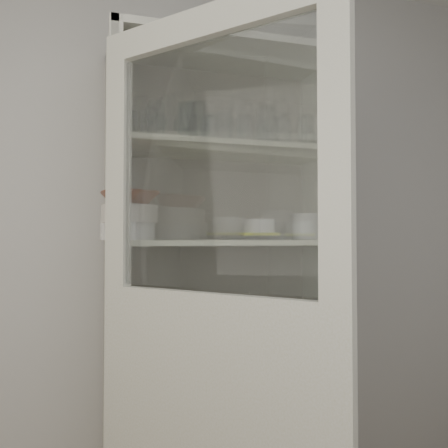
{
  "coord_description": "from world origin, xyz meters",
  "views": [
    {
      "loc": [
        -0.39,
        -0.71,
        1.27
      ],
      "look_at": [
        0.2,
        1.27,
        1.33
      ],
      "focal_mm": 38.0,
      "sensor_mm": 36.0,
      "label": 1
    }
  ],
  "objects": [
    {
      "name": "tumbler_8",
      "position": [
        -0.13,
        1.26,
        1.73
      ],
      "size": [
        0.08,
        0.08,
        0.14
      ],
      "primitive_type": "cylinder",
      "rotation": [
        0.0,
        0.0,
        0.2
      ],
      "color": "silver",
      "rests_on": "shelf_glass"
    },
    {
      "name": "mug_white",
      "position": [
        0.42,
        1.19,
        0.91
      ],
      "size": [
        0.12,
        0.12,
        0.1
      ],
      "primitive_type": "imported",
      "rotation": [
        0.0,
        0.0,
        -0.15
      ],
      "color": "white",
      "rests_on": "shelf_mugs"
    },
    {
      "name": "tumbler_11",
      "position": [
        0.42,
        1.27,
        1.73
      ],
      "size": [
        0.09,
        0.09,
        0.15
      ],
      "primitive_type": "cylinder",
      "rotation": [
        0.0,
        0.0,
        -0.27
      ],
      "color": "silver",
      "rests_on": "shelf_glass"
    },
    {
      "name": "plate_stack_front",
      "position": [
        -0.21,
        1.24,
        1.3
      ],
      "size": [
        0.2,
        0.2,
        0.07
      ],
      "primitive_type": "cylinder",
      "color": "white",
      "rests_on": "shelf_plates"
    },
    {
      "name": "tumbler_10",
      "position": [
        0.3,
        1.28,
        1.74
      ],
      "size": [
        0.1,
        0.1,
        0.15
      ],
      "primitive_type": "cylinder",
      "rotation": [
        0.0,
        0.0,
        0.4
      ],
      "color": "silver",
      "rests_on": "shelf_glass"
    },
    {
      "name": "goblet_3",
      "position": [
        0.42,
        1.39,
        1.75
      ],
      "size": [
        0.08,
        0.08,
        0.18
      ],
      "primitive_type": null,
      "color": "silver",
      "rests_on": "shelf_glass"
    },
    {
      "name": "mug_teal",
      "position": [
        0.57,
        1.29,
        0.91
      ],
      "size": [
        0.15,
        0.15,
        0.11
      ],
      "primitive_type": "imported",
      "rotation": [
        0.0,
        0.0,
        -0.41
      ],
      "color": "teal",
      "rests_on": "shelf_mugs"
    },
    {
      "name": "white_canister",
      "position": [
        -0.21,
        1.28,
        0.93
      ],
      "size": [
        0.15,
        0.15,
        0.14
      ],
      "primitive_type": "cylinder",
      "rotation": [
        0.0,
        0.0,
        0.41
      ],
      "color": "white",
      "rests_on": "shelf_mugs"
    },
    {
      "name": "cupboard_door",
      "position": [
        -0.01,
        0.71,
        0.87
      ],
      "size": [
        0.61,
        0.72,
        2.0
      ],
      "rotation": [
        0.0,
        0.0,
        -0.87
      ],
      "color": "beige",
      "rests_on": "floor"
    },
    {
      "name": "tumbler_2",
      "position": [
        0.04,
        1.12,
        1.73
      ],
      "size": [
        0.09,
        0.09,
        0.15
      ],
      "primitive_type": "cylinder",
      "rotation": [
        0.0,
        0.0,
        0.34
      ],
      "color": "silver",
      "rests_on": "shelf_glass"
    },
    {
      "name": "tumbler_0",
      "position": [
        -0.12,
        1.12,
        1.73
      ],
      "size": [
        0.08,
        0.08,
        0.14
      ],
      "primitive_type": "cylinder",
      "rotation": [
        0.0,
        0.0,
        -0.11
      ],
      "color": "silver",
      "rests_on": "shelf_glass"
    },
    {
      "name": "tumbler_4",
      "position": [
        0.34,
        1.12,
        1.74
      ],
      "size": [
        0.09,
        0.09,
        0.15
      ],
      "primitive_type": "cylinder",
      "rotation": [
        0.0,
        0.0,
        -0.16
      ],
      "color": "silver",
      "rests_on": "shelf_glass"
    },
    {
      "name": "grey_bowl_stack",
      "position": [
        0.6,
        1.28,
        1.32
      ],
      "size": [
        0.13,
        0.13,
        0.12
      ],
      "primitive_type": "cylinder",
      "color": "#B7B7B7",
      "rests_on": "shelf_plates"
    },
    {
      "name": "teal_jar",
      "position": [
        0.12,
        1.33,
        0.91
      ],
      "size": [
        0.09,
        0.09,
        0.11
      ],
      "color": "teal",
      "rests_on": "shelf_mugs"
    },
    {
      "name": "white_ramekin",
      "position": [
        0.37,
        1.29,
        1.32
      ],
      "size": [
        0.17,
        0.17,
        0.06
      ],
      "primitive_type": "cylinder",
      "rotation": [
        0.0,
        0.0,
        -0.21
      ],
      "color": "white",
      "rests_on": "yellow_trivet"
    },
    {
      "name": "goblet_0",
      "position": [
        -0.08,
        1.35,
        1.75
      ],
      "size": [
        0.08,
        0.08,
        0.17
      ],
      "primitive_type": null,
      "color": "silver",
      "rests_on": "shelf_glass"
    },
    {
      "name": "terracotta_bowl",
      "position": [
        -0.21,
        1.24,
        1.43
      ],
      "size": [
        0.26,
        0.26,
        0.06
      ],
      "primitive_type": "imported",
      "rotation": [
        0.0,
        0.0,
        0.15
      ],
      "color": "brown",
      "rests_on": "cream_bowl"
    },
    {
      "name": "tin_box",
      "position": [
        0.37,
        1.29,
        0.49
      ],
      "size": [
        0.24,
        0.21,
        0.06
      ],
      "primitive_type": "cube",
      "rotation": [
        0.0,
        0.0,
        0.37
      ],
      "color": "#999A9D",
      "rests_on": "shelf_bot"
    },
    {
      "name": "tumbler_7",
      "position": [
        -0.21,
        1.27,
        1.73
      ],
      "size": [
        0.08,
        0.08,
        0.13
      ],
      "primitive_type": "cylinder",
      "rotation": [
        0.0,
        0.0,
        -0.3
      ],
      "color": "silver",
      "rests_on": "shelf_glass"
    },
    {
      "name": "glass_platter",
      "position": [
        0.37,
        1.29,
        1.27
      ],
      "size": [
        0.43,
        0.43,
        0.02
      ],
      "primitive_type": "cylinder",
      "rotation": [
        0.0,
        0.0,
        -0.28
      ],
      "color": "silver",
      "rests_on": "shelf_plates"
    },
    {
      "name": "mug_blue",
      "position": [
        0.6,
        1.21,
        0.91
      ],
      "size": [
        0.13,
        0.13,
        0.09
      ],
      "primitive_type": "imported",
      "rotation": [
        0.0,
        0.0,
        0.1
      ],
      "color": "#0B077C",
      "rests_on": "shelf_mugs"
    },
    {
      "name": "yellow_trivet",
      "position": [
        0.37,
        1.29,
        1.29
      ],
      "size": [
        0.18,
        0.18,
        0.01
      ],
      "primitive_type": "cube",
      "rotation": [
        0.0,
        0.0,
        -0.2
      ],
      "color": "yellow",
      "rests_on": "glass_platter"
    },
    {
      "name": "tumbler_3",
      "position": [
        0.16,
        1.15,
        1.73
      ],
      "size": [
        0.07,
        0.07,
        0.13
      ],
      "primitive_type": "cylinder",
      "rotation": [
        0.0,
        0.0,
        -0.11
      ],
      "color": "silver",
      "rests_on": "shelf_glass"
    },
    {
      "name": "cream_bowl",
      "position": [
        -0.21,
        1.24,
        1.37
      ],
      "size": [
        0.3,
        0.3,
        0.07
      ],
      "primitive_type": "cylinder",
      "rotation": [
        0.0,
        0.0,
        0.44
      ],
      "color": "silver",
      "rests_on": "plate_stack_front"
    },
    {
      "name": "tumbler_9",
      "position": [
        0.16,
        1.29,
        1.74
      ],
      "size": [
        0.09,
        0.09,
        0.15
      ],
      "primitive_type": "cylinder",
      "rotation": [
        0.0,
        0.0,
        0.14
      ],
      "color": "silver",
      "rests_on": "shelf_glass"
    },
    {
      "name": "tumbler_1",
      "position": [
        0.0,
        1.12,
        1.73
      ],
      "size": [
        0.08,
        0.08,
        0.14
      ],
      "primitive_type": "cylinder",
      "rotation": [
        0.0,
        0.0,
        0.15
      ],
      "color": "silver",
      "rests_on": "shelf_glass"
    },
    {
      "name": "tumbler_12",
      "position": [
        0.13,
        1.26,
        1.73
      ],
      "size": [
        0.07,
        0.07,
        0.14
      ],
      "primitive_type": "cylinder",
      "color": "silver",
      "rests_on": "shelf_glass"
    },
    {
      "name": "pantry_cabinet",
      "position": [
        0.2,
        1.34,
        0.94
      ],
      "size": [
        1.0,
        0.45,
        2.1
      ],
      "color": "beige",
      "rests_on": "floor"
    },
    {
      "name": "measuring_cups",
      "position": [
        0.06,
        1.22,
        0.88
      ],
      "size": [
        0.11,
        0.11,
        0.04
      ],
      "primitive_type": "cylinder",
      "color": "#BBBAC5",
      "rests_on": "shelf_mugs"
    },
    {
      "name": "tumbler_13",
      "position": [
        0.03,
        1.21,
        1.74
      ],
      "size": [
        0.07,
        0.07,
        0.15
      ],
      "primitive_type": "cylinder",
      "color": "silver",
      "rests_on": "shelf_glass"
    },
    {
      "name": "goblet_1",
      "position": [
        0.04,
        1.4,
        1.75
      ],
      "size": [
        0.08,
        0.08,
        0.17
      ],
      "primitive_type": null,
      "color": "silver",
      "rests_on": "shelf_glass"
    },
    {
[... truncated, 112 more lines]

